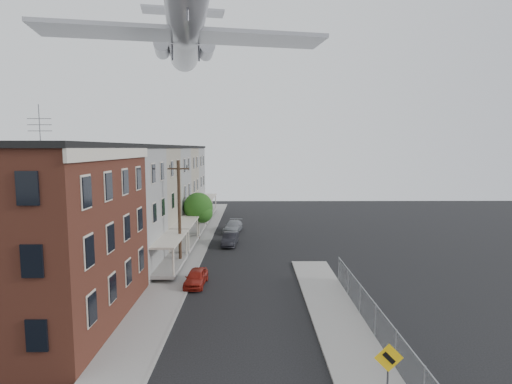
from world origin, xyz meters
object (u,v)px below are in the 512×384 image
street_tree (199,209)px  airplane (185,29)px  warning_sign (388,367)px  car_far (233,227)px  car_near (196,277)px  utility_pole (179,212)px  car_mid (230,239)px

street_tree → airplane: (-0.68, -2.93, 17.94)m
warning_sign → car_far: bearing=102.7°
warning_sign → street_tree: street_tree is taller
airplane → car_near: bearing=-78.7°
utility_pole → street_tree: (0.33, 9.92, -1.22)m
car_mid → car_far: size_ratio=0.87×
car_near → car_far: size_ratio=0.77×
car_mid → street_tree: bearing=147.9°
warning_sign → airplane: size_ratio=0.09×
street_tree → car_mid: size_ratio=1.31×
utility_pole → car_mid: bearing=62.6°
car_near → car_mid: (1.80, 12.09, 0.06)m
car_mid → warning_sign: bearing=-69.8°
car_far → car_near: bearing=-87.9°
warning_sign → car_mid: size_ratio=0.71×
street_tree → car_mid: (3.47, -2.58, -2.80)m
warning_sign → utility_pole: size_ratio=0.31×
car_near → car_far: (1.80, 18.64, 0.07)m
car_near → airplane: size_ratio=0.12×
car_near → warning_sign: bearing=-53.8°
car_near → airplane: (-2.35, 11.74, 20.80)m
car_near → car_far: car_far is taller
street_tree → car_far: (3.47, 3.97, -2.79)m
car_mid → car_far: car_far is taller
car_far → airplane: size_ratio=0.15×
utility_pole → street_tree: utility_pole is taller
airplane → car_mid: bearing=4.8°
warning_sign → street_tree: size_ratio=0.54×
utility_pole → car_near: utility_pole is taller
warning_sign → utility_pole: 22.25m
street_tree → airplane: bearing=-103.0°
car_near → car_far: bearing=87.9°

